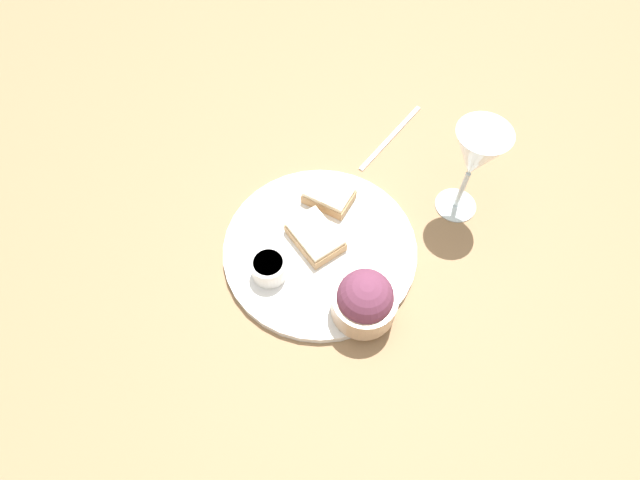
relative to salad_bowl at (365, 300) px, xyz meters
The scene contains 8 objects.
ground_plane 0.13m from the salad_bowl, 142.69° to the left, with size 4.00×4.00×0.00m, color #93704C.
dinner_plate 0.13m from the salad_bowl, 142.69° to the left, with size 0.29×0.29×0.01m.
salad_bowl is the anchor object (origin of this frame).
sauce_ramekin 0.15m from the salad_bowl, behind, with size 0.05×0.05×0.03m.
cheese_toast_near 0.13m from the salad_bowl, 143.08° to the left, with size 0.10×0.09×0.03m.
cheese_toast_far 0.20m from the salad_bowl, 126.08° to the left, with size 0.08×0.06×0.03m.
wine_glass 0.26m from the salad_bowl, 71.94° to the left, with size 0.08×0.08×0.17m.
fork 0.34m from the salad_bowl, 101.26° to the left, with size 0.06×0.18×0.01m.
Camera 1 is at (0.14, -0.35, 0.67)m, focal length 28.00 mm.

